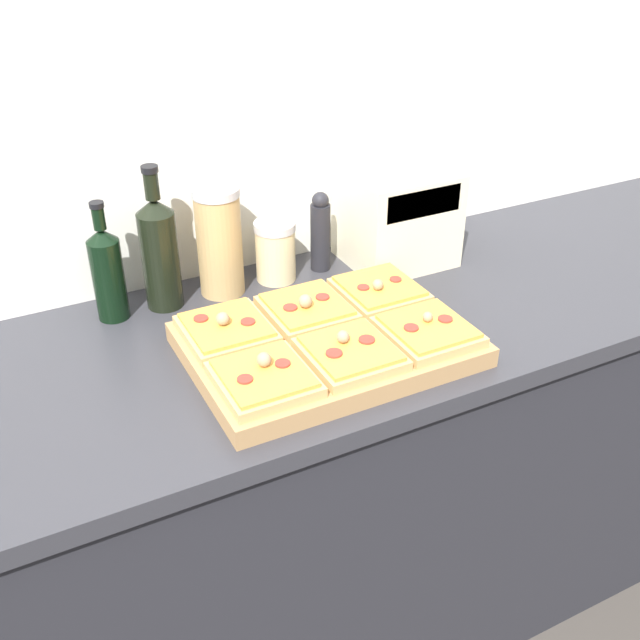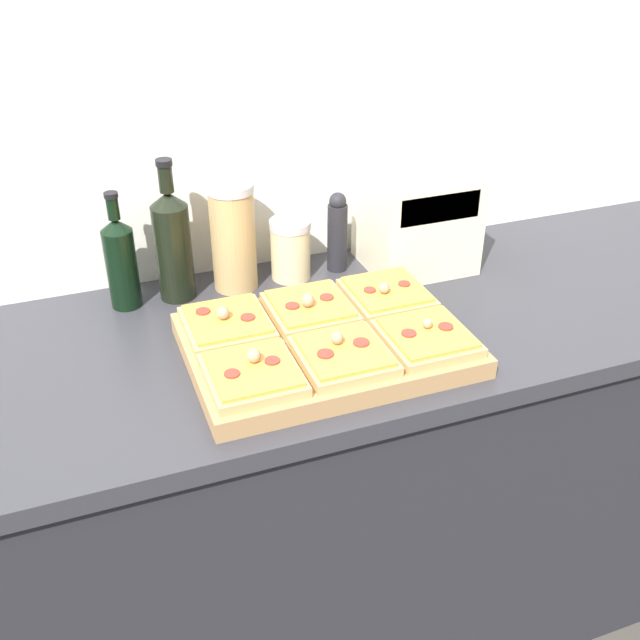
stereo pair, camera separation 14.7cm
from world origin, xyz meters
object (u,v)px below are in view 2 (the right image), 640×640
cutting_board (325,345)px  toaster_oven (417,220)px  wine_bottle (173,243)px  grain_jar_short (290,249)px  pepper_mill (337,232)px  grain_jar_tall (233,236)px  olive_oil_bottle (121,261)px

cutting_board → toaster_oven: (0.34, 0.29, 0.09)m
wine_bottle → grain_jar_short: 0.27m
grain_jar_short → pepper_mill: (0.12, 0.00, 0.02)m
cutting_board → wine_bottle: wine_bottle is taller
wine_bottle → grain_jar_tall: bearing=0.0°
cutting_board → grain_jar_short: grain_jar_short is taller
olive_oil_bottle → grain_jar_tall: (0.25, 0.00, 0.02)m
cutting_board → olive_oil_bottle: size_ratio=2.06×
cutting_board → toaster_oven: bearing=40.6°
cutting_board → grain_jar_tall: 0.36m
cutting_board → pepper_mill: 0.37m
grain_jar_tall → toaster_oven: (0.43, -0.04, -0.01)m
grain_jar_tall → grain_jar_short: bearing=0.0°
wine_bottle → toaster_oven: 0.57m
cutting_board → olive_oil_bottle: 0.48m
cutting_board → pepper_mill: pepper_mill is taller
pepper_mill → toaster_oven: (0.18, -0.04, 0.02)m
wine_bottle → grain_jar_short: size_ratio=2.23×
grain_jar_short → toaster_oven: size_ratio=0.54×
cutting_board → grain_jar_short: (0.04, 0.33, 0.05)m
grain_jar_short → pepper_mill: size_ratio=0.74×
wine_bottle → grain_jar_tall: 0.13m
grain_jar_tall → grain_jar_short: (0.13, 0.00, -0.05)m
grain_jar_tall → toaster_oven: 0.43m
olive_oil_bottle → pepper_mill: (0.49, 0.00, -0.01)m
cutting_board → toaster_oven: 0.46m
grain_jar_short → toaster_oven: toaster_oven is taller
wine_bottle → grain_jar_tall: size_ratio=1.28×
grain_jar_tall → grain_jar_short: 0.14m
wine_bottle → grain_jar_tall: wine_bottle is taller
wine_bottle → toaster_oven: (0.57, -0.04, -0.02)m
grain_jar_tall → pepper_mill: size_ratio=1.29×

